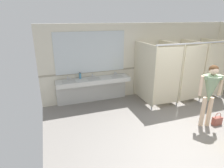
{
  "coord_description": "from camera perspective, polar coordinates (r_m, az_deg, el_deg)",
  "views": [
    {
      "loc": [
        -3.35,
        -3.18,
        2.8
      ],
      "look_at": [
        -1.84,
        1.12,
        1.17
      ],
      "focal_mm": 30.09,
      "sensor_mm": 36.0,
      "label": 1
    }
  ],
  "objects": [
    {
      "name": "bathroom_stalls",
      "position": [
        6.94,
        21.0,
        4.02
      ],
      "size": [
        2.94,
        1.4,
        2.07
      ],
      "color": "beige",
      "rests_on": "ground_plane"
    },
    {
      "name": "mirror_panel",
      "position": [
        6.24,
        -6.48,
        9.52
      ],
      "size": [
        2.33,
        0.02,
        1.33
      ],
      "primitive_type": "cube",
      "color": "silver",
      "rests_on": "wall_back"
    },
    {
      "name": "wall_back",
      "position": [
        7.08,
        9.44,
        7.26
      ],
      "size": [
        7.34,
        0.12,
        2.62
      ],
      "primitive_type": "cube",
      "color": "beige",
      "rests_on": "ground_plane"
    },
    {
      "name": "wall_back_tile_band",
      "position": [
        7.09,
        9.56,
        5.1
      ],
      "size": [
        7.34,
        0.01,
        0.06
      ],
      "primitive_type": "cube",
      "color": "#9E937F",
      "rests_on": "wall_back"
    },
    {
      "name": "soap_dispenser",
      "position": [
        6.22,
        -9.65,
        2.47
      ],
      "size": [
        0.07,
        0.07,
        0.21
      ],
      "color": "teal",
      "rests_on": "vanity_counter"
    },
    {
      "name": "vanity_counter",
      "position": [
        6.34,
        -5.73,
        -0.26
      ],
      "size": [
        2.43,
        0.53,
        1.01
      ],
      "color": "silver",
      "rests_on": "ground_plane"
    },
    {
      "name": "person_standing",
      "position": [
        5.41,
        27.73,
        -1.27
      ],
      "size": [
        0.57,
        0.5,
        1.69
      ],
      "color": "beige",
      "rests_on": "ground_plane"
    },
    {
      "name": "ground_plane",
      "position": [
        5.43,
        23.54,
        -13.82
      ],
      "size": [
        7.34,
        6.23,
        0.1
      ],
      "primitive_type": "cube",
      "color": "gray"
    },
    {
      "name": "handbag",
      "position": [
        5.99,
        29.3,
        -9.65
      ],
      "size": [
        0.26,
        0.13,
        0.36
      ],
      "color": "#934C42",
      "rests_on": "ground_plane"
    }
  ]
}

